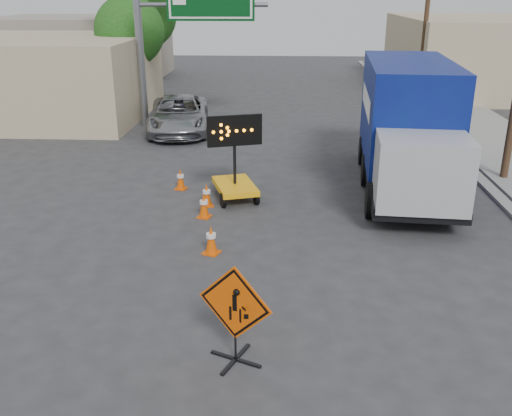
# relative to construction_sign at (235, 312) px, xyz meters

# --- Properties ---
(ground) EXTENTS (100.00, 100.00, 0.00)m
(ground) POSITION_rel_construction_sign_xyz_m (0.44, 0.76, -0.99)
(ground) COLOR #2D2D30
(ground) RESTS_ON ground
(curb_right) EXTENTS (0.40, 60.00, 0.12)m
(curb_right) POSITION_rel_construction_sign_xyz_m (7.64, 15.76, -0.93)
(curb_right) COLOR gray
(curb_right) RESTS_ON ground
(sidewalk_right) EXTENTS (4.00, 60.00, 0.15)m
(sidewalk_right) POSITION_rel_construction_sign_xyz_m (9.94, 15.76, -0.92)
(sidewalk_right) COLOR gray
(sidewalk_right) RESTS_ON ground
(storefront_left_near) EXTENTS (14.00, 10.00, 4.00)m
(storefront_left_near) POSITION_rel_construction_sign_xyz_m (-13.56, 20.76, 1.01)
(storefront_left_near) COLOR tan
(storefront_left_near) RESTS_ON ground
(storefront_left_far) EXTENTS (12.00, 10.00, 4.40)m
(storefront_left_far) POSITION_rel_construction_sign_xyz_m (-14.56, 34.76, 1.21)
(storefront_left_far) COLOR gray
(storefront_left_far) RESTS_ON ground
(building_right_far) EXTENTS (10.00, 14.00, 4.60)m
(building_right_far) POSITION_rel_construction_sign_xyz_m (13.44, 30.76, 1.31)
(building_right_far) COLOR tan
(building_right_far) RESTS_ON ground
(highway_gantry) EXTENTS (6.18, 0.38, 6.90)m
(highway_gantry) POSITION_rel_construction_sign_xyz_m (-3.99, 18.72, 4.08)
(highway_gantry) COLOR slate
(highway_gantry) RESTS_ON ground
(utility_pole_far) EXTENTS (1.80, 0.26, 9.00)m
(utility_pole_far) POSITION_rel_construction_sign_xyz_m (8.44, 24.76, 3.69)
(utility_pole_far) COLOR #472E1E
(utility_pole_far) RESTS_ON ground
(tree_left_near) EXTENTS (3.71, 3.71, 6.03)m
(tree_left_near) POSITION_rel_construction_sign_xyz_m (-7.56, 22.76, 3.17)
(tree_left_near) COLOR #472E1E
(tree_left_near) RESTS_ON ground
(tree_left_far) EXTENTS (4.10, 4.10, 6.66)m
(tree_left_far) POSITION_rel_construction_sign_xyz_m (-8.56, 30.76, 3.60)
(tree_left_far) COLOR #472E1E
(tree_left_far) RESTS_ON ground
(construction_sign) EXTENTS (1.31, 0.95, 1.89)m
(construction_sign) POSITION_rel_construction_sign_xyz_m (0.00, 0.00, 0.00)
(construction_sign) COLOR black
(construction_sign) RESTS_ON ground
(arrow_board) EXTENTS (1.66, 2.15, 2.70)m
(arrow_board) POSITION_rel_construction_sign_xyz_m (-0.74, 8.46, -0.38)
(arrow_board) COLOR #F6A90D
(arrow_board) RESTS_ON ground
(pickup_truck) EXTENTS (3.45, 6.14, 1.62)m
(pickup_truck) POSITION_rel_construction_sign_xyz_m (-4.13, 17.50, -0.18)
(pickup_truck) COLOR #9EA1A5
(pickup_truck) RESTS_ON ground
(box_truck) EXTENTS (3.28, 8.77, 4.08)m
(box_truck) POSITION_rel_construction_sign_xyz_m (4.79, 9.91, 0.86)
(box_truck) COLOR black
(box_truck) RESTS_ON ground
(cone_a) EXTENTS (0.51, 0.51, 0.77)m
(cone_a) POSITION_rel_construction_sign_xyz_m (-0.99, 4.42, -0.61)
(cone_a) COLOR #DB4C04
(cone_a) RESTS_ON ground
(cone_b) EXTENTS (0.46, 0.46, 0.74)m
(cone_b) POSITION_rel_construction_sign_xyz_m (-1.51, 6.84, -0.62)
(cone_b) COLOR #DB4C04
(cone_b) RESTS_ON ground
(cone_c) EXTENTS (0.48, 0.48, 0.73)m
(cone_c) POSITION_rel_construction_sign_xyz_m (-1.55, 7.77, -0.63)
(cone_c) COLOR #DB4C04
(cone_c) RESTS_ON ground
(cone_d) EXTENTS (0.44, 0.44, 0.72)m
(cone_d) POSITION_rel_construction_sign_xyz_m (-2.63, 9.32, -0.63)
(cone_d) COLOR #DB4C04
(cone_d) RESTS_ON ground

